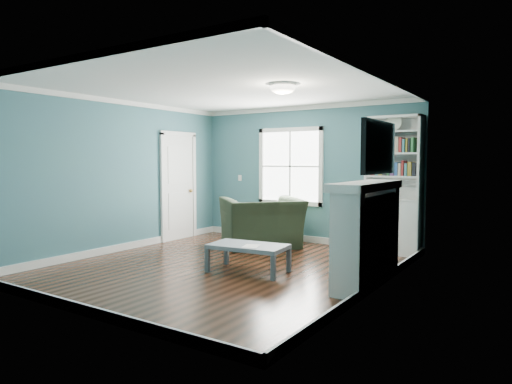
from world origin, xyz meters
The scene contains 13 objects.
floor centered at (0.00, 0.00, 0.00)m, with size 5.00×5.00×0.00m, color black.
room_walls centered at (0.00, 0.00, 1.58)m, with size 5.00×5.00×5.00m.
trim centered at (0.00, 0.00, 1.24)m, with size 4.50×5.00×2.60m.
window centered at (-0.30, 2.49, 1.45)m, with size 1.40×0.06×1.50m.
bookshelf centered at (1.77, 2.30, 0.92)m, with size 0.90×0.35×2.31m.
fireplace centered at (2.08, 0.20, 0.64)m, with size 0.44×1.58×1.30m.
tv centered at (2.20, 0.20, 1.72)m, with size 0.06×1.10×0.65m, color black.
door centered at (-2.22, 1.40, 1.07)m, with size 0.12×0.98×2.17m.
ceiling_fixture centered at (0.90, 0.10, 2.55)m, with size 0.38×0.38×0.15m.
light_switch centered at (-1.50, 2.48, 1.20)m, with size 0.08×0.01×0.12m, color white.
recliner centered at (-0.39, 1.60, 0.59)m, with size 1.36×0.88×1.19m, color black.
coffee_table centered at (0.45, -0.08, 0.34)m, with size 1.14×0.70×0.39m.
paper_sheet centered at (0.56, -0.17, 0.39)m, with size 0.21×0.26×0.00m, color white.
Camera 1 is at (4.01, -5.30, 1.57)m, focal length 32.00 mm.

